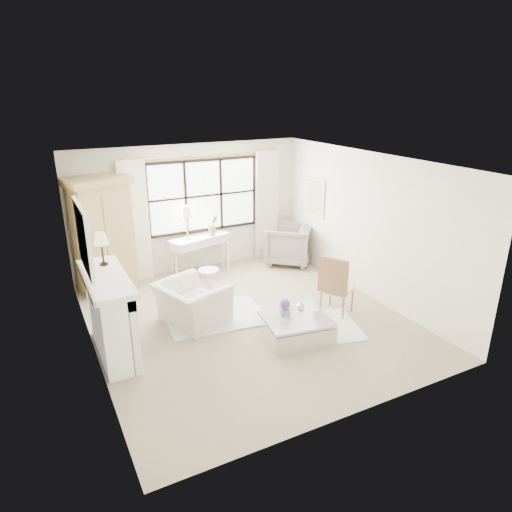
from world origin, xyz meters
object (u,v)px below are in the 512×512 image
object	(u,v)px
armoire	(103,235)
club_armchair	(192,304)
coffee_table	(295,326)
console_table	(200,254)

from	to	relation	value
armoire	club_armchair	world-z (taller)	armoire
armoire	coffee_table	world-z (taller)	armoire
armoire	console_table	distance (m)	2.08
console_table	armoire	bearing A→B (deg)	165.57
armoire	coffee_table	size ratio (longest dim) A/B	1.95
console_table	club_armchair	xyz separation A→B (m)	(-0.95, -2.10, -0.05)
console_table	club_armchair	world-z (taller)	console_table
console_table	coffee_table	xyz separation A→B (m)	(0.35, -3.30, -0.22)
console_table	club_armchair	size ratio (longest dim) A/B	1.26
club_armchair	coffee_table	distance (m)	1.77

